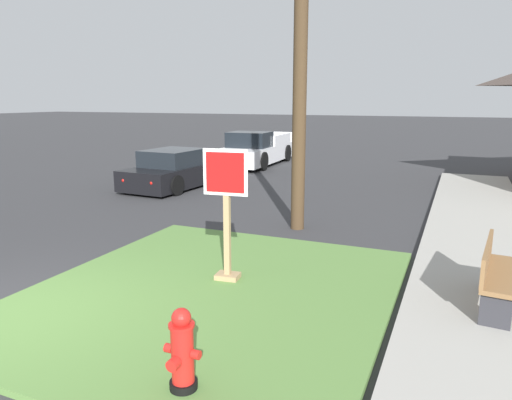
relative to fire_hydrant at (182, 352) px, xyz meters
The scene contains 9 objects.
ground_plane 3.11m from the fire_hydrant, behind, with size 160.00×160.00×0.00m, color #333335.
grass_corner_patch 2.49m from the fire_hydrant, 112.41° to the left, with size 5.12×5.94×0.08m, color #567F3D.
sidewalk_strip 7.28m from the fire_hydrant, 67.14° to the left, with size 2.20×17.70×0.12m, color #9E9B93.
fire_hydrant is the anchor object (origin of this frame).
stop_sign 2.97m from the fire_hydrant, 108.13° to the left, with size 0.70×0.32×2.05m.
manhole_cover 5.04m from the fire_hydrant, 127.47° to the left, with size 0.70×0.70×0.02m, color black.
parked_sedan_black 11.51m from the fire_hydrant, 122.82° to the left, with size 2.05×4.10×1.25m.
pickup_truck_white 16.80m from the fire_hydrant, 110.95° to the left, with size 2.20×5.39×1.48m.
street_bench 4.33m from the fire_hydrant, 48.74° to the left, with size 0.56×1.63×0.85m.
Camera 1 is at (5.35, -3.99, 2.85)m, focal length 33.55 mm.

